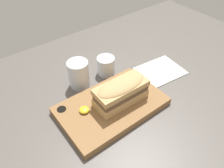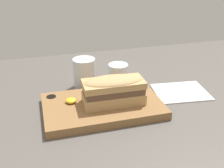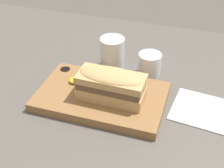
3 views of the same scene
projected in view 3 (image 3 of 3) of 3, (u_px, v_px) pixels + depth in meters
The scene contains 7 objects.
dining_table at pixel (96, 90), 94.67cm from camera, with size 188.33×97.04×2.00cm.
serving_board at pixel (101, 96), 88.55cm from camera, with size 35.76×22.13×2.63cm.
sandwich at pixel (111, 84), 83.48cm from camera, with size 18.41×8.56×8.57cm.
mustard_dollop at pixel (75, 80), 91.60cm from camera, with size 3.33×3.33×1.33cm.
water_glass at pixel (112, 55), 100.26cm from camera, with size 7.81×7.81×10.65cm.
wine_glass at pixel (149, 66), 97.76cm from camera, with size 7.15×7.15×7.41cm.
napkin at pixel (206, 111), 85.06cm from camera, with size 19.33×16.50×0.40cm.
Camera 3 is at (27.61, -70.04, 58.64)cm, focal length 50.00 mm.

